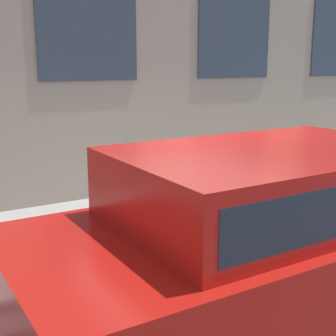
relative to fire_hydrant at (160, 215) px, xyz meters
The scene contains 5 objects.
ground_plane 0.75m from the fire_hydrant, 165.15° to the right, with size 80.00×80.00×0.00m, color #47474C.
sidewalk 1.17m from the fire_hydrant, ahead, with size 3.04×60.00×0.14m.
fire_hydrant is the anchor object (origin of this frame).
person 0.66m from the fire_hydrant, 53.18° to the right, with size 0.32×0.21×1.33m.
parked_truck_red_near 2.04m from the fire_hydrant, behind, with size 2.07×4.57×1.75m.
Camera 1 is at (-4.53, 3.03, 2.49)m, focal length 50.00 mm.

